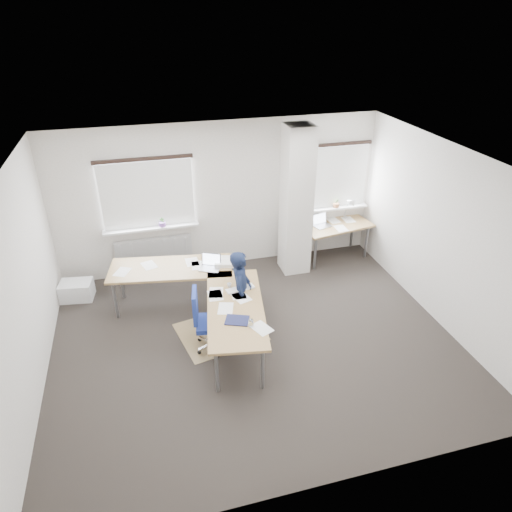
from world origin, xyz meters
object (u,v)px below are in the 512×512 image
object	(u,v)px
desk_side	(336,227)
task_chair	(210,332)
desk_main	(204,287)
person	(241,291)

from	to	relation	value
desk_side	task_chair	distance (m)	3.62
desk_main	person	size ratio (longest dim) A/B	2.18
desk_side	person	xyz separation A→B (m)	(-2.35, -1.76, -0.00)
desk_main	person	bearing A→B (deg)	-16.20
desk_side	person	distance (m)	2.93
desk_main	desk_side	world-z (taller)	desk_side
desk_main	task_chair	distance (m)	0.73
desk_side	desk_main	bearing A→B (deg)	-162.02
task_chair	desk_main	bearing A→B (deg)	95.94
person	desk_side	bearing A→B (deg)	-35.95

